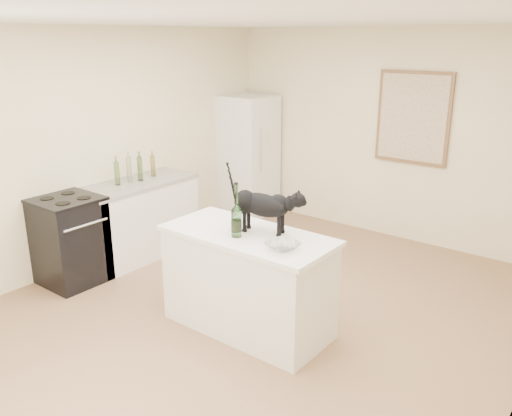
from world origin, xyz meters
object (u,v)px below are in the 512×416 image
(fridge, at_px, (248,156))
(black_cat, at_px, (262,208))
(stove, at_px, (70,241))
(wine_bottle, at_px, (236,213))
(glass_bowl, at_px, (283,246))

(fridge, xyz_separation_m, black_cat, (2.13, -2.45, 0.27))
(stove, relative_size, black_cat, 1.46)
(wine_bottle, bearing_deg, fridge, 127.21)
(black_cat, distance_m, wine_bottle, 0.24)
(black_cat, bearing_deg, fridge, 114.69)
(fridge, relative_size, black_cat, 2.76)
(black_cat, relative_size, wine_bottle, 1.51)
(stove, xyz_separation_m, wine_bottle, (2.03, 0.28, 0.65))
(glass_bowl, bearing_deg, stove, -173.65)
(black_cat, distance_m, glass_bowl, 0.46)
(stove, height_order, wine_bottle, wine_bottle)
(glass_bowl, bearing_deg, black_cat, 149.18)
(wine_bottle, distance_m, glass_bowl, 0.50)
(fridge, bearing_deg, black_cat, -49.03)
(stove, xyz_separation_m, glass_bowl, (2.50, 0.28, 0.48))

